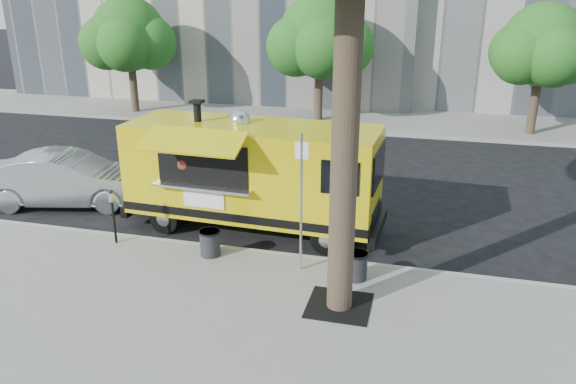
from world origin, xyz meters
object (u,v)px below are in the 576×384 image
at_px(far_tree_b, 320,36).
at_px(food_truck, 251,173).
at_px(trash_bin_left, 210,242).
at_px(parking_meter, 113,210).
at_px(far_tree_a, 129,34).
at_px(sedan, 67,179).
at_px(far_tree_c, 543,45).
at_px(sign_post, 301,195).
at_px(trash_bin_right, 356,265).

relative_size(far_tree_b, food_truck, 0.83).
bearing_deg(food_truck, far_tree_b, 96.18).
bearing_deg(food_truck, trash_bin_left, -97.63).
height_order(far_tree_b, parking_meter, far_tree_b).
relative_size(far_tree_a, sedan, 1.16).
height_order(far_tree_c, food_truck, far_tree_c).
bearing_deg(parking_meter, far_tree_a, 117.15).
height_order(sign_post, parking_meter, sign_post).
bearing_deg(sign_post, far_tree_b, 100.15).
xyz_separation_m(far_tree_a, parking_meter, (7.00, -13.65, -2.79)).
bearing_deg(trash_bin_left, sign_post, -3.98).
bearing_deg(sedan, parking_meter, -141.94).
distance_m(parking_meter, food_truck, 3.41).
relative_size(far_tree_a, far_tree_b, 0.97).
xyz_separation_m(far_tree_b, parking_meter, (-2.00, -14.05, -2.85)).
bearing_deg(sedan, far_tree_c, -63.47).
xyz_separation_m(trash_bin_left, trash_bin_right, (3.34, -0.26, -0.00)).
distance_m(far_tree_a, trash_bin_right, 19.20).
height_order(parking_meter, trash_bin_left, parking_meter).
bearing_deg(trash_bin_left, sedan, 156.36).
xyz_separation_m(far_tree_b, sign_post, (2.55, -14.25, -1.98)).
relative_size(food_truck, sedan, 1.44).
height_order(far_tree_a, far_tree_c, far_tree_a).
bearing_deg(food_truck, trash_bin_right, -34.25).
relative_size(far_tree_b, trash_bin_left, 9.28).
distance_m(food_truck, trash_bin_right, 3.87).
height_order(sign_post, trash_bin_left, sign_post).
bearing_deg(sign_post, trash_bin_left, 176.02).
relative_size(far_tree_c, sedan, 1.13).
xyz_separation_m(sign_post, parking_meter, (-4.55, 0.20, -0.87)).
relative_size(parking_meter, trash_bin_right, 2.26).
bearing_deg(far_tree_c, trash_bin_left, -121.88).
bearing_deg(trash_bin_left, far_tree_c, 58.12).
distance_m(far_tree_b, sign_post, 14.61).
bearing_deg(trash_bin_left, far_tree_a, 124.50).
bearing_deg(trash_bin_right, sedan, 163.45).
bearing_deg(sign_post, trash_bin_right, -5.24).
distance_m(far_tree_c, parking_meter, 17.82).
bearing_deg(far_tree_a, sedan, -69.78).
xyz_separation_m(far_tree_c, sedan, (-13.79, -11.52, -2.96)).
height_order(far_tree_b, sign_post, far_tree_b).
height_order(far_tree_a, trash_bin_left, far_tree_a).
bearing_deg(far_tree_a, trash_bin_left, -55.50).
bearing_deg(far_tree_c, sedan, -140.13).
distance_m(far_tree_c, trash_bin_right, 15.35).
bearing_deg(food_truck, parking_meter, -142.72).
height_order(far_tree_b, food_truck, far_tree_b).
height_order(sign_post, sedan, sign_post).
distance_m(sign_post, food_truck, 2.79).
bearing_deg(trash_bin_right, far_tree_a, 132.42).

